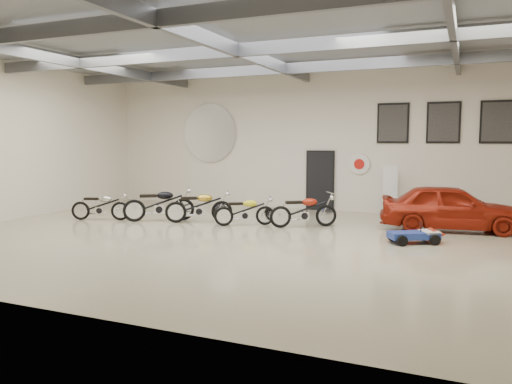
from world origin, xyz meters
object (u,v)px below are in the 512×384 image
at_px(motorcycle_yellow, 245,210).
at_px(motorcycle_silver, 100,205).
at_px(motorcycle_black, 159,203).
at_px(motorcycle_red, 304,210).
at_px(vintage_car, 451,207).
at_px(go_kart, 419,232).
at_px(banner_stand, 390,190).
at_px(motorcycle_gold, 199,205).

bearing_deg(motorcycle_yellow, motorcycle_silver, 160.22).
xyz_separation_m(motorcycle_black, motorcycle_red, (4.51, 0.73, -0.05)).
distance_m(motorcycle_silver, motorcycle_yellow, 4.71).
bearing_deg(vintage_car, motorcycle_black, 94.27).
relative_size(motorcycle_black, motorcycle_yellow, 1.22).
xyz_separation_m(motorcycle_silver, motorcycle_black, (1.81, 0.59, 0.09)).
xyz_separation_m(motorcycle_yellow, go_kart, (5.00, -0.64, -0.19)).
bearing_deg(vintage_car, motorcycle_silver, 95.33).
relative_size(banner_stand, motorcycle_silver, 0.96).
bearing_deg(motorcycle_red, motorcycle_gold, 153.87).
height_order(motorcycle_black, vintage_car, vintage_car).
bearing_deg(motorcycle_silver, motorcycle_red, -7.88).
height_order(motorcycle_silver, motorcycle_black, motorcycle_black).
xyz_separation_m(banner_stand, motorcycle_silver, (-8.32, -4.49, -0.40)).
xyz_separation_m(motorcycle_gold, vintage_car, (7.20, 1.57, 0.13)).
relative_size(motorcycle_gold, vintage_car, 0.53).
xyz_separation_m(motorcycle_red, go_kart, (3.31, -1.07, -0.25)).
relative_size(motorcycle_silver, go_kart, 1.24).
bearing_deg(motorcycle_silver, motorcycle_black, -1.50).
bearing_deg(motorcycle_gold, banner_stand, 4.03).
bearing_deg(go_kart, motorcycle_gold, 144.27).
xyz_separation_m(banner_stand, motorcycle_red, (-2.00, -3.17, -0.36)).
distance_m(motorcycle_silver, motorcycle_red, 6.46).
bearing_deg(vintage_car, banner_stand, 35.73).
relative_size(motorcycle_black, motorcycle_red, 1.09).
distance_m(motorcycle_yellow, go_kart, 5.05).
distance_m(banner_stand, motorcycle_gold, 6.38).
relative_size(go_kart, vintage_car, 0.39).
relative_size(banner_stand, motorcycle_gold, 0.87).
relative_size(motorcycle_gold, go_kart, 1.37).
height_order(motorcycle_silver, vintage_car, vintage_car).
bearing_deg(motorcycle_yellow, motorcycle_black, 155.34).
distance_m(banner_stand, go_kart, 4.48).
distance_m(banner_stand, vintage_car, 2.84).
distance_m(motorcycle_black, motorcycle_red, 4.57).
height_order(motorcycle_red, vintage_car, vintage_car).
relative_size(banner_stand, vintage_car, 0.46).
xyz_separation_m(motorcycle_gold, motorcycle_yellow, (1.54, 0.02, -0.07)).
relative_size(motorcycle_black, motorcycle_gold, 1.07).
bearing_deg(vintage_car, motorcycle_yellow, 97.29).
xyz_separation_m(motorcycle_black, motorcycle_yellow, (2.82, 0.30, -0.10)).
distance_m(banner_stand, motorcycle_yellow, 5.18).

